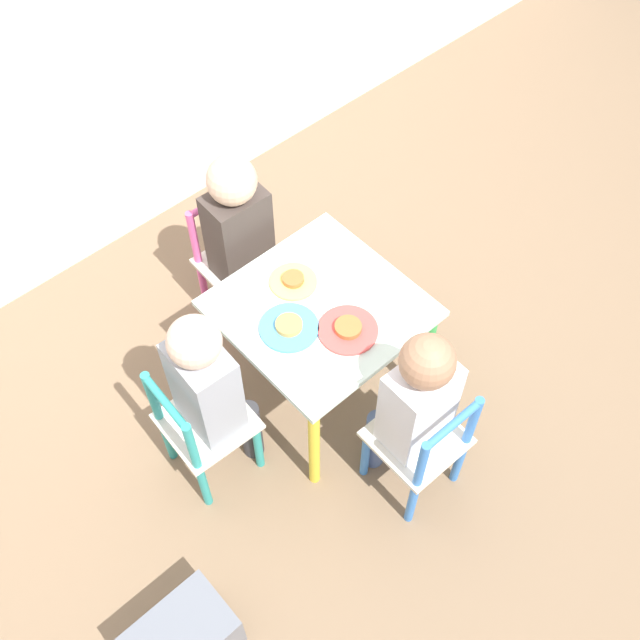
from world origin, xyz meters
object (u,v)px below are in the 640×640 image
Objects in this scene: plate_left at (289,327)px; plate_front at (348,329)px; kids_table at (320,321)px; chair_pink at (236,263)px; chair_teal at (202,428)px; plate_back at (293,281)px; child_back at (241,234)px; child_left at (210,385)px; child_front at (414,401)px; chair_blue at (422,445)px.

plate_front is at bearing -45.00° from plate_left.
chair_pink is (0.02, 0.48, -0.15)m from kids_table.
plate_back is (0.48, 0.10, 0.24)m from chair_teal.
plate_left reaches higher than kids_table.
kids_table is 0.42m from child_back.
chair_pink is at bearing 90.00° from child_back.
child_back is 0.44m from plate_left.
plate_back is at bearing -72.90° from child_left.
chair_pink reaches higher than plate_left.
chair_pink is (0.50, 0.45, 0.00)m from chair_teal.
child_front is 0.54m from plate_back.
child_left is 5.05× the size of plate_back.
child_back is 4.27× the size of plate_left.
child_front is at bearing -89.47° from chair_pink.
child_front is 0.43m from plate_left.
kids_table is 0.42m from child_left.
plate_front is at bearing -90.00° from kids_table.
chair_teal is at bearing -139.03° from child_back.
chair_blue is at bearing 90.00° from child_front.
child_left reaches higher than chair_blue.
child_left is 0.99× the size of child_back.
child_left is at bearing -49.53° from chair_blue.
child_front is (0.47, -0.44, 0.19)m from chair_teal.
child_back is at bearing 70.96° from plate_left.
chair_teal reaches higher than plate_back.
chair_blue is at bearing -91.27° from kids_table.
chair_teal is 0.20m from child_left.
plate_left is at bearing -75.09° from chair_blue.
plate_front and plate_left have the same top height.
chair_blue is at bearing -134.25° from chair_teal.
plate_back is (0.13, 0.13, 0.00)m from plate_left.
kids_table is 0.15m from plate_front.
plate_front is 0.25m from plate_back.
chair_blue reaches higher than plate_back.
chair_teal is 0.54m from plate_back.
chair_teal is 0.66m from child_back.
kids_table is 0.74× the size of child_left.
plate_back is at bearing -90.87° from chair_pink.
chair_blue is (-0.01, -0.48, -0.15)m from kids_table.
chair_blue is 0.92m from child_back.
chair_teal is 2.85× the size of plate_left.
plate_front is 1.21× the size of plate_back.
chair_pink is 0.55m from plate_left.
plate_back is at bearing -91.05° from child_back.
child_front is 0.98× the size of child_left.
child_back reaches higher than plate_front.
plate_left is (-0.12, 0.48, 0.24)m from chair_blue.
chair_blue is at bearing -89.39° from child_back.
kids_table is 3.09× the size of plate_front.
chair_teal reaches higher than kids_table.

